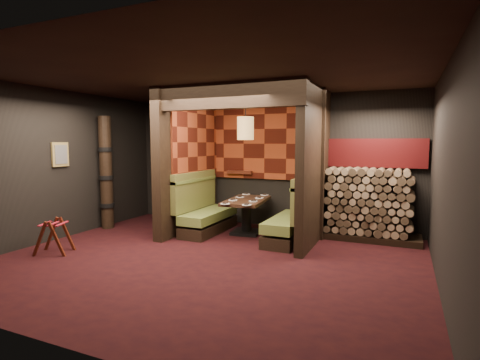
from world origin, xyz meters
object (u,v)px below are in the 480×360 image
luggage_rack (54,235)px  totem_column (106,173)px  booth_bench_left (204,213)px  firewood_stack (373,204)px  dining_table (246,211)px  booth_bench_right (293,220)px  pendant_lamp (245,128)px

luggage_rack → totem_column: size_ratio=0.28×
booth_bench_left → firewood_stack: (3.25, 0.70, 0.28)m
dining_table → totem_column: (-2.95, -0.74, 0.72)m
dining_table → firewood_stack: size_ratio=0.81×
booth_bench_right → firewood_stack: firewood_stack is taller
booth_bench_right → pendant_lamp: pendant_lamp is taller
luggage_rack → totem_column: (-0.53, 1.80, 0.88)m
dining_table → luggage_rack: dining_table is taller
totem_column → firewood_stack: size_ratio=1.39×
booth_bench_left → dining_table: 0.89m
booth_bench_left → totem_column: size_ratio=0.67×
booth_bench_right → luggage_rack: (-3.45, -2.35, -0.09)m
booth_bench_left → totem_column: bearing=-165.2°
booth_bench_left → pendant_lamp: size_ratio=1.68×
booth_bench_right → firewood_stack: bearing=27.3°
booth_bench_right → luggage_rack: booth_bench_right is taller
booth_bench_left → booth_bench_right: bearing=0.0°
booth_bench_left → luggage_rack: 2.82m
booth_bench_right → dining_table: 1.05m
pendant_lamp → booth_bench_right: bearing=-7.9°
firewood_stack → dining_table: bearing=-168.0°
totem_column → luggage_rack: bearing=-73.6°
pendant_lamp → luggage_rack: pendant_lamp is taller
booth_bench_left → dining_table: booth_bench_left is taller
booth_bench_right → pendant_lamp: 2.01m
booth_bench_left → pendant_lamp: 1.93m
firewood_stack → luggage_rack: bearing=-147.6°
dining_table → totem_column: bearing=-165.9°
pendant_lamp → luggage_rack: bearing=-134.2°
totem_column → booth_bench_right: bearing=7.9°
totem_column → firewood_stack: (5.33, 1.25, -0.51)m
booth_bench_right → dining_table: (-1.03, 0.19, 0.07)m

